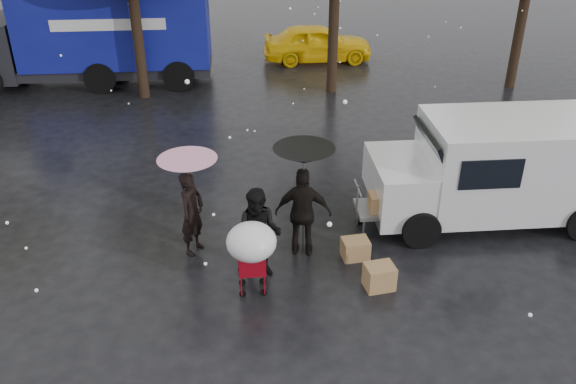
{
  "coord_description": "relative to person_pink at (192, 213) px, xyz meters",
  "views": [
    {
      "loc": [
        -0.5,
        -8.79,
        6.74
      ],
      "look_at": [
        0.32,
        1.0,
        1.3
      ],
      "focal_mm": 38.0,
      "sensor_mm": 36.0,
      "label": 1
    }
  ],
  "objects": [
    {
      "name": "ground",
      "position": [
        1.48,
        -1.16,
        -0.84
      ],
      "size": [
        90.0,
        90.0,
        0.0
      ],
      "primitive_type": "plane",
      "color": "black",
      "rests_on": "ground"
    },
    {
      "name": "person_pink",
      "position": [
        0.0,
        0.0,
        0.0
      ],
      "size": [
        0.65,
        0.73,
        1.68
      ],
      "primitive_type": "imported",
      "rotation": [
        0.0,
        0.0,
        1.07
      ],
      "color": "black",
      "rests_on": "ground"
    },
    {
      "name": "person_middle",
      "position": [
        1.23,
        -0.84,
        0.03
      ],
      "size": [
        0.98,
        0.85,
        1.73
      ],
      "primitive_type": "imported",
      "rotation": [
        0.0,
        0.0,
        -0.26
      ],
      "color": "black",
      "rests_on": "ground"
    },
    {
      "name": "person_black",
      "position": [
        2.08,
        -0.24,
        0.06
      ],
      "size": [
        1.11,
        0.6,
        1.8
      ],
      "primitive_type": "imported",
      "rotation": [
        0.0,
        0.0,
        2.99
      ],
      "color": "black",
      "rests_on": "ground"
    },
    {
      "name": "umbrella_pink",
      "position": [
        -0.0,
        0.0,
        0.99
      ],
      "size": [
        1.09,
        1.09,
        1.98
      ],
      "color": "#4C4C4C",
      "rests_on": "ground"
    },
    {
      "name": "umbrella_black",
      "position": [
        2.08,
        -0.24,
        1.24
      ],
      "size": [
        1.12,
        1.12,
        2.23
      ],
      "color": "#4C4C4C",
      "rests_on": "ground"
    },
    {
      "name": "vendor_cart",
      "position": [
        4.05,
        0.34,
        -0.11
      ],
      "size": [
        1.52,
        0.8,
        1.27
      ],
      "color": "slate",
      "rests_on": "ground"
    },
    {
      "name": "shopping_cart",
      "position": [
        1.08,
        -1.49,
        0.23
      ],
      "size": [
        0.84,
        0.84,
        1.46
      ],
      "color": "#A10917",
      "rests_on": "ground"
    },
    {
      "name": "white_van",
      "position": [
        6.2,
        0.76,
        0.32
      ],
      "size": [
        4.91,
        2.18,
        2.2
      ],
      "color": "silver",
      "rests_on": "ground"
    },
    {
      "name": "blue_truck",
      "position": [
        -3.77,
        10.47,
        0.92
      ],
      "size": [
        8.3,
        2.6,
        3.5
      ],
      "color": "navy",
      "rests_on": "ground"
    },
    {
      "name": "box_ground_near",
      "position": [
        3.31,
        -1.44,
        -0.61
      ],
      "size": [
        0.57,
        0.48,
        0.46
      ],
      "primitive_type": "cube",
      "rotation": [
        0.0,
        0.0,
        0.16
      ],
      "color": "olive",
      "rests_on": "ground"
    },
    {
      "name": "box_ground_far",
      "position": [
        3.06,
        -0.49,
        -0.64
      ],
      "size": [
        0.54,
        0.44,
        0.39
      ],
      "primitive_type": "cube",
      "rotation": [
        0.0,
        0.0,
        0.12
      ],
      "color": "olive",
      "rests_on": "ground"
    },
    {
      "name": "yellow_taxi",
      "position": [
        3.94,
        12.21,
        -0.16
      ],
      "size": [
        4.01,
        1.66,
        1.36
      ],
      "primitive_type": "imported",
      "rotation": [
        0.0,
        0.0,
        1.58
      ],
      "color": "yellow",
      "rests_on": "ground"
    }
  ]
}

